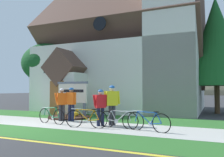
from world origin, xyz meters
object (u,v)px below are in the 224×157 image
Objects in this scene: cyclist_in_green_jersey at (112,102)px; cyclist_in_yellow_jersey at (62,102)px; roadside_conifer at (216,41)px; yard_deciduous_tree at (54,64)px; bicycle_red at (86,118)px; bicycle_orange at (148,121)px; bicycle_green at (52,116)px; church_sign at (72,94)px; cyclist_in_red_jersey at (71,101)px; cyclist_in_orange_jersey at (101,105)px; bicycle_yellow at (118,119)px.

cyclist_in_yellow_jersey is at bearing 173.89° from cyclist_in_green_jersey.
yard_deciduous_tree is (-12.29, -1.17, -1.09)m from roadside_conifer.
bicycle_orange is (2.54, 0.19, -0.01)m from bicycle_red.
church_sign is at bearing 101.54° from bicycle_green.
bicycle_red is at bearing -120.64° from roadside_conifer.
cyclist_in_yellow_jersey is (-2.89, 0.31, -0.09)m from cyclist_in_green_jersey.
cyclist_in_red_jersey is at bearing 169.16° from cyclist_in_green_jersey.
roadside_conifer is 1.43× the size of yard_deciduous_tree.
yard_deciduous_tree is at bearing -174.56° from roadside_conifer.
yard_deciduous_tree is at bearing 144.59° from bicycle_orange.
bicycle_red is at bearing -115.41° from cyclist_in_orange_jersey.
church_sign is 1.16× the size of cyclist_in_green_jersey.
church_sign is at bearing 103.42° from cyclist_in_yellow_jersey.
bicycle_green is 1.01× the size of cyclist_in_red_jersey.
cyclist_in_green_jersey is (2.75, 0.66, 0.67)m from bicycle_green.
bicycle_green is 4.59m from bicycle_orange.
bicycle_orange is at bearing -27.07° from church_sign.
cyclist_in_red_jersey is at bearing 163.40° from bicycle_orange.
bicycle_orange is 4.50m from cyclist_in_red_jersey.
bicycle_green is (0.50, -2.45, -0.97)m from church_sign.
cyclist_in_yellow_jersey is (-2.50, 0.65, 0.05)m from cyclist_in_orange_jersey.
cyclist_in_green_jersey is (-0.54, 0.60, 0.68)m from bicycle_yellow.
cyclist_in_orange_jersey is 9.81m from roadside_conifer.
cyclist_in_red_jersey reaches higher than bicycle_yellow.
bicycle_yellow is 3.22m from cyclist_in_red_jersey.
bicycle_red is 10.69m from roadside_conifer.
church_sign is 1.15× the size of bicycle_orange.
cyclist_in_orange_jersey is (0.31, 0.66, 0.52)m from bicycle_red.
roadside_conifer is (7.15, 7.07, 3.83)m from cyclist_in_yellow_jersey.
bicycle_orange is at bearing -23.70° from cyclist_in_green_jersey.
bicycle_yellow is at bearing -38.46° from yard_deciduous_tree.
cyclist_in_green_jersey is at bearing -6.11° from cyclist_in_yellow_jersey.
bicycle_yellow is 1.32m from bicycle_orange.
cyclist_in_orange_jersey is at bearing 164.49° from bicycle_yellow.
cyclist_in_yellow_jersey is 10.76m from roadside_conifer.
cyclist_in_yellow_jersey is at bearing 149.12° from bicycle_red.
roadside_conifer is (4.26, 7.38, 3.75)m from cyclist_in_green_jersey.
cyclist_in_yellow_jersey is at bearing -76.58° from church_sign.
bicycle_yellow is at bearing 170.96° from bicycle_orange.
yard_deciduous_tree is at bearing 139.39° from cyclist_in_orange_jersey.
cyclist_in_orange_jersey is 0.29× the size of yard_deciduous_tree.
bicycle_yellow is at bearing 17.77° from bicycle_red.
bicycle_green reaches higher than bicycle_yellow.
bicycle_green is (-3.29, -0.06, 0.01)m from bicycle_yellow.
cyclist_in_orange_jersey is 0.94× the size of cyclist_in_red_jersey.
cyclist_in_yellow_jersey is at bearing 165.40° from cyclist_in_orange_jersey.
bicycle_red is at bearing -44.53° from yard_deciduous_tree.
yard_deciduous_tree is (-5.14, 5.90, 2.74)m from cyclist_in_yellow_jersey.
bicycle_green is at bearing -52.43° from yard_deciduous_tree.
church_sign is at bearing 152.93° from bicycle_orange.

